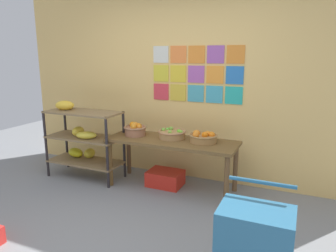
{
  "coord_description": "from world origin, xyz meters",
  "views": [
    {
      "loc": [
        1.59,
        -2.2,
        1.72
      ],
      "look_at": [
        0.17,
        1.05,
        0.92
      ],
      "focal_mm": 33.61,
      "sensor_mm": 36.0,
      "label": 1
    }
  ],
  "objects": [
    {
      "name": "ground",
      "position": [
        0.0,
        0.0,
        0.0
      ],
      "size": [
        9.71,
        9.71,
        0.0
      ],
      "primitive_type": "plane",
      "color": "gray"
    },
    {
      "name": "banana_shelf_unit",
      "position": [
        -1.28,
        1.27,
        0.6
      ],
      "size": [
        1.08,
        0.47,
        1.09
      ],
      "color": "#292527",
      "rests_on": "ground"
    },
    {
      "name": "fruit_basket_left",
      "position": [
        0.05,
        1.45,
        0.72
      ],
      "size": [
        0.36,
        0.36,
        0.13
      ],
      "color": "#B0844F",
      "rests_on": "display_table"
    },
    {
      "name": "fruit_basket_back_left",
      "position": [
        0.48,
        1.44,
        0.72
      ],
      "size": [
        0.35,
        0.35,
        0.14
      ],
      "color": "#A77A43",
      "rests_on": "display_table"
    },
    {
      "name": "produce_crate_under_table",
      "position": [
        -0.04,
        1.42,
        0.1
      ],
      "size": [
        0.46,
        0.34,
        0.2
      ],
      "primitive_type": "cube",
      "color": "red",
      "rests_on": "ground"
    },
    {
      "name": "shopping_cart",
      "position": [
        1.35,
        -0.12,
        0.47
      ],
      "size": [
        0.52,
        0.41,
        0.81
      ],
      "rotation": [
        0.0,
        0.0,
        -0.08
      ],
      "color": "black",
      "rests_on": "ground"
    },
    {
      "name": "fruit_basket_right",
      "position": [
        -0.47,
        1.4,
        0.74
      ],
      "size": [
        0.31,
        0.31,
        0.18
      ],
      "color": "#A06B4C",
      "rests_on": "display_table"
    },
    {
      "name": "display_table",
      "position": [
        0.07,
        1.38,
        0.58
      ],
      "size": [
        1.69,
        0.6,
        0.66
      ],
      "color": "brown",
      "rests_on": "ground"
    },
    {
      "name": "back_wall_with_art",
      "position": [
        0.0,
        1.89,
        1.49
      ],
      "size": [
        5.11,
        0.07,
        2.98
      ],
      "color": "#EFC26D",
      "rests_on": "ground"
    }
  ]
}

